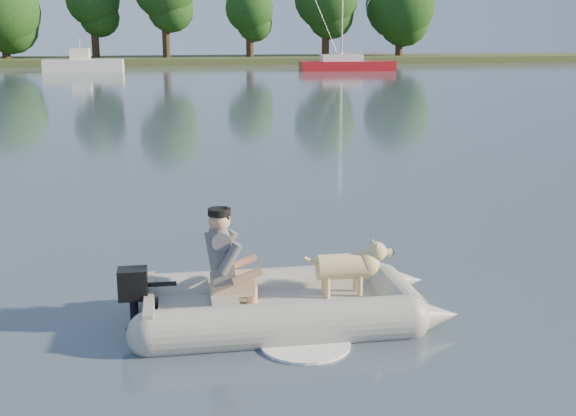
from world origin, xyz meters
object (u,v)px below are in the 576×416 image
object	(u,v)px
dinghy	(286,270)
dog	(342,271)
man	(222,255)
sailboat	(346,65)
motorboat	(83,56)

from	to	relation	value
dinghy	dog	world-z (taller)	dinghy
man	sailboat	size ratio (longest dim) A/B	0.10
sailboat	motorboat	bearing A→B (deg)	178.11
dinghy	man	size ratio (longest dim) A/B	4.29
man	sailboat	distance (m)	48.14
dog	sailboat	world-z (taller)	sailboat
man	sailboat	xyz separation A→B (m)	(16.15, 45.35, -0.24)
man	motorboat	bearing A→B (deg)	97.46
dog	motorboat	size ratio (longest dim) A/B	0.14
man	dog	bearing A→B (deg)	0.00
dog	dinghy	bearing A→B (deg)	-175.43
man	sailboat	bearing A→B (deg)	74.71
man	dog	size ratio (longest dim) A/B	1.16
dinghy	motorboat	world-z (taller)	motorboat
dinghy	sailboat	size ratio (longest dim) A/B	0.41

